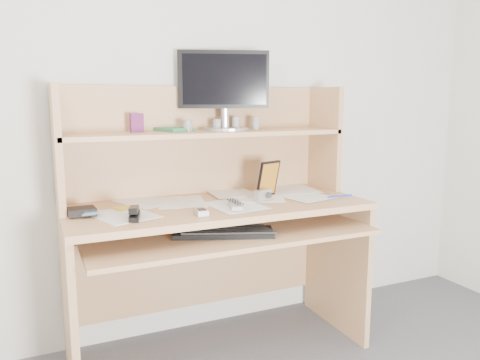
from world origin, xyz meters
name	(u,v)px	position (x,y,z in m)	size (l,w,h in m)	color
back_wall	(195,96)	(0.00, 1.80, 1.25)	(3.60, 0.04, 2.50)	silver
desk	(212,211)	(0.00, 1.56, 0.69)	(1.40, 0.70, 1.30)	tan
paper_clutter	(218,203)	(0.00, 1.48, 0.75)	(1.32, 0.54, 0.01)	white
keyboard	(223,232)	(-0.05, 1.30, 0.66)	(0.46, 0.30, 0.03)	black
tv_remote	(235,204)	(0.04, 1.37, 0.76)	(0.05, 0.18, 0.02)	#999994
flip_phone	(201,211)	(-0.15, 1.30, 0.77)	(0.05, 0.09, 0.02)	#ADADAF
stapler	(134,212)	(-0.42, 1.35, 0.78)	(0.04, 0.15, 0.04)	black
wallet	(81,211)	(-0.61, 1.49, 0.77)	(0.11, 0.09, 0.03)	black
sticky_note_pad	(123,208)	(-0.43, 1.54, 0.75)	(0.07, 0.07, 0.01)	#F6EA40
digital_camera	(263,195)	(0.21, 1.43, 0.78)	(0.08, 0.03, 0.05)	#A2A2A4
game_case	(268,179)	(0.28, 1.51, 0.85)	(0.13, 0.01, 0.18)	black
blue_pen	(340,196)	(0.60, 1.35, 0.76)	(0.01, 0.01, 0.14)	#192BC1
card_box	(137,123)	(-0.33, 1.68, 1.13)	(0.06, 0.02, 0.09)	maroon
shelf_book	(174,129)	(-0.14, 1.69, 1.09)	(0.13, 0.17, 0.02)	#2F773D
chip_stack_a	(217,125)	(0.07, 1.67, 1.11)	(0.04, 0.04, 0.06)	black
chip_stack_b	(236,123)	(0.18, 1.68, 1.11)	(0.04, 0.04, 0.07)	white
chip_stack_c	(188,126)	(-0.09, 1.64, 1.11)	(0.04, 0.04, 0.06)	black
chip_stack_d	(256,123)	(0.28, 1.65, 1.11)	(0.04, 0.04, 0.07)	silver
monitor	(224,88)	(0.11, 1.67, 1.29)	(0.44, 0.23, 0.39)	#BABAC0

